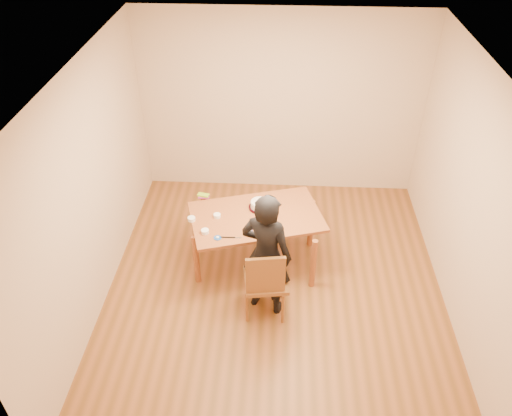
# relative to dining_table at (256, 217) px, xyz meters

# --- Properties ---
(room_shell) EXTENTS (4.00, 4.50, 2.70)m
(room_shell) POSITION_rel_dining_table_xyz_m (0.25, -0.13, 0.62)
(room_shell) COLOR brown
(room_shell) RESTS_ON ground
(dining_table) EXTENTS (1.74, 1.31, 0.04)m
(dining_table) POSITION_rel_dining_table_xyz_m (0.00, 0.00, 0.00)
(dining_table) COLOR brown
(dining_table) RESTS_ON floor
(dining_chair) EXTENTS (0.53, 0.53, 0.04)m
(dining_chair) POSITION_rel_dining_table_xyz_m (0.15, -0.78, -0.28)
(dining_chair) COLOR brown
(dining_chair) RESTS_ON floor
(cake_plate) EXTENTS (0.27, 0.27, 0.02)m
(cake_plate) POSITION_rel_dining_table_xyz_m (0.03, 0.15, 0.03)
(cake_plate) COLOR #C30D3B
(cake_plate) RESTS_ON dining_table
(cake) EXTENTS (0.22, 0.22, 0.07)m
(cake) POSITION_rel_dining_table_xyz_m (0.03, 0.15, 0.07)
(cake) COLOR white
(cake) RESTS_ON cake_plate
(frosting_dome) EXTENTS (0.22, 0.22, 0.03)m
(frosting_dome) POSITION_rel_dining_table_xyz_m (0.03, 0.15, 0.12)
(frosting_dome) COLOR white
(frosting_dome) RESTS_ON cake
(frosting_tub) EXTENTS (0.08, 0.08, 0.07)m
(frosting_tub) POSITION_rel_dining_table_xyz_m (-0.07, -0.36, 0.06)
(frosting_tub) COLOR white
(frosting_tub) RESTS_ON dining_table
(frosting_lid) EXTENTS (0.09, 0.09, 0.01)m
(frosting_lid) POSITION_rel_dining_table_xyz_m (-0.41, -0.44, 0.02)
(frosting_lid) COLOR #18479C
(frosting_lid) RESTS_ON dining_table
(frosting_dollop) EXTENTS (0.04, 0.04, 0.02)m
(frosting_dollop) POSITION_rel_dining_table_xyz_m (-0.41, -0.44, 0.04)
(frosting_dollop) COLOR white
(frosting_dollop) RESTS_ON frosting_lid
(ramekin_green) EXTENTS (0.09, 0.09, 0.04)m
(ramekin_green) POSITION_rel_dining_table_xyz_m (-0.57, -0.35, 0.04)
(ramekin_green) COLOR white
(ramekin_green) RESTS_ON dining_table
(ramekin_yellow) EXTENTS (0.08, 0.08, 0.04)m
(ramekin_yellow) POSITION_rel_dining_table_xyz_m (-0.46, -0.05, 0.04)
(ramekin_yellow) COLOR white
(ramekin_yellow) RESTS_ON dining_table
(ramekin_multi) EXTENTS (0.09, 0.09, 0.04)m
(ramekin_multi) POSITION_rel_dining_table_xyz_m (-0.76, -0.13, 0.04)
(ramekin_multi) COLOR white
(ramekin_multi) RESTS_ON dining_table
(candy_box_pink) EXTENTS (0.14, 0.07, 0.02)m
(candy_box_pink) POSITION_rel_dining_table_xyz_m (-0.68, 0.34, 0.03)
(candy_box_pink) COLOR #F2398E
(candy_box_pink) RESTS_ON dining_table
(candy_box_green) EXTENTS (0.15, 0.10, 0.02)m
(candy_box_green) POSITION_rel_dining_table_xyz_m (-0.68, 0.34, 0.05)
(candy_box_green) COLOR green
(candy_box_green) RESTS_ON candy_box_pink
(spatula) EXTENTS (0.17, 0.02, 0.01)m
(spatula) POSITION_rel_dining_table_xyz_m (-0.30, -0.43, 0.02)
(spatula) COLOR black
(spatula) RESTS_ON dining_table
(person) EXTENTS (0.67, 0.55, 1.57)m
(person) POSITION_rel_dining_table_xyz_m (0.15, -0.73, 0.05)
(person) COLOR black
(person) RESTS_ON floor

